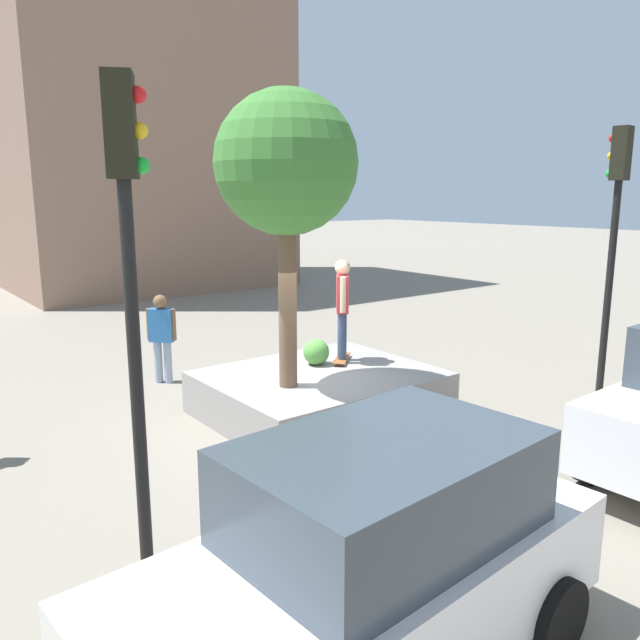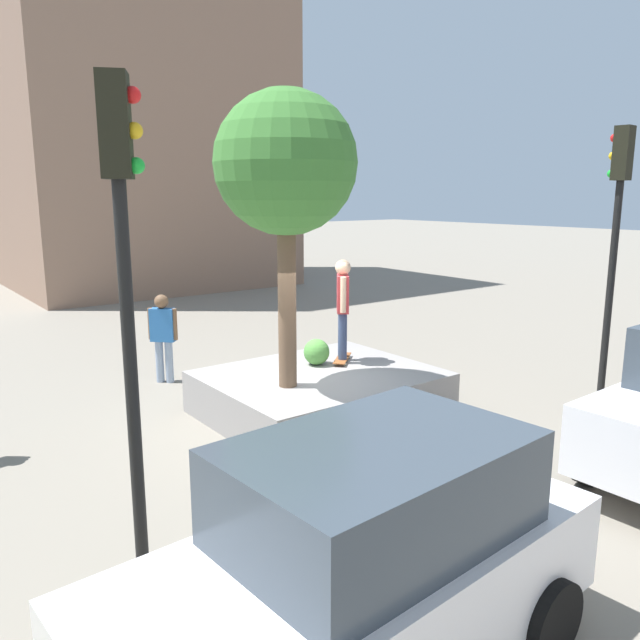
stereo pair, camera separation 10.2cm
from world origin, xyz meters
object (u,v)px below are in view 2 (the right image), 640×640
object	(u,v)px
skateboarder	(343,302)
sedan_parked	(363,562)
skateboard	(342,358)
planter_ledge	(320,393)
passerby_with_bag	(163,332)
traffic_light_corner	(125,254)
plaza_tree	(286,166)
traffic_light_median	(616,222)

from	to	relation	value
skateboarder	sedan_parked	world-z (taller)	skateboarder
skateboard	planter_ledge	bearing A→B (deg)	22.82
skateboard	passerby_with_bag	world-z (taller)	passerby_with_bag
passerby_with_bag	traffic_light_corner	bearing A→B (deg)	64.99
plaza_tree	traffic_light_median	size ratio (longest dim) A/B	0.94
plaza_tree	traffic_light_corner	xyz separation A→B (m)	(3.34, 2.48, -0.91)
plaza_tree	skateboard	xyz separation A→B (m)	(-1.58, -0.59, -3.28)
planter_ledge	sedan_parked	world-z (taller)	sedan_parked
planter_ledge	traffic_light_corner	world-z (taller)	traffic_light_corner
plaza_tree	traffic_light_corner	bearing A→B (deg)	36.55
planter_ledge	skateboard	xyz separation A→B (m)	(-0.74, -0.31, 0.41)
planter_ledge	traffic_light_corner	bearing A→B (deg)	33.41
skateboarder	traffic_light_median	world-z (taller)	traffic_light_median
planter_ledge	skateboarder	size ratio (longest dim) A/B	2.08
traffic_light_median	skateboarder	bearing A→B (deg)	-43.08
planter_ledge	traffic_light_median	bearing A→B (deg)	145.55
skateboard	traffic_light_median	bearing A→B (deg)	136.92
plaza_tree	passerby_with_bag	xyz separation A→B (m)	(0.53, -3.54, -3.04)
planter_ledge	sedan_parked	size ratio (longest dim) A/B	0.88
traffic_light_corner	passerby_with_bag	xyz separation A→B (m)	(-2.81, -6.01, -2.13)
sedan_parked	traffic_light_corner	world-z (taller)	traffic_light_corner
traffic_light_corner	skateboard	bearing A→B (deg)	-148.04
sedan_parked	passerby_with_bag	bearing A→B (deg)	-103.20
traffic_light_median	passerby_with_bag	xyz separation A→B (m)	(5.38, -6.00, -2.19)
traffic_light_corner	traffic_light_median	size ratio (longest dim) A/B	0.98
skateboarder	sedan_parked	bearing A→B (deg)	52.14
sedan_parked	traffic_light_corner	distance (m)	3.16
sedan_parked	passerby_with_bag	distance (m)	8.33
plaza_tree	skateboard	bearing A→B (deg)	-159.38
traffic_light_corner	planter_ledge	bearing A→B (deg)	-146.59
traffic_light_corner	skateboarder	bearing A→B (deg)	-148.04
skateboarder	traffic_light_median	xyz separation A→B (m)	(-3.27, 3.05, 1.41)
traffic_light_median	passerby_with_bag	bearing A→B (deg)	-48.11
planter_ledge	passerby_with_bag	bearing A→B (deg)	-67.03
planter_ledge	sedan_parked	xyz separation A→B (m)	(3.28, 4.86, 0.60)
skateboarder	skateboard	bearing A→B (deg)	0.00
skateboard	sedan_parked	world-z (taller)	sedan_parked
passerby_with_bag	skateboarder	bearing A→B (deg)	125.68
skateboard	traffic_light_median	xyz separation A→B (m)	(-3.27, 3.05, 2.44)
sedan_parked	traffic_light_median	size ratio (longest dim) A/B	0.88
planter_ledge	plaza_tree	world-z (taller)	plaza_tree
skateboard	sedan_parked	size ratio (longest dim) A/B	0.18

